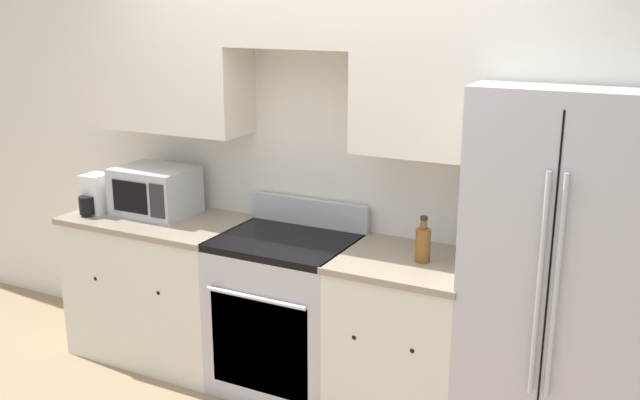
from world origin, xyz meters
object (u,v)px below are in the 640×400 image
refrigerator (561,277)px  microwave (155,191)px  oven_range (287,313)px

refrigerator → microwave: 2.42m
oven_range → refrigerator: (1.46, 0.07, 0.46)m
refrigerator → microwave: refrigerator is taller
refrigerator → microwave: bearing=-179.6°
oven_range → refrigerator: size_ratio=0.58×
oven_range → microwave: 1.13m
refrigerator → microwave: size_ratio=3.93×
oven_range → refrigerator: 1.54m
refrigerator → oven_range: bearing=-177.1°
oven_range → microwave: bearing=176.7°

